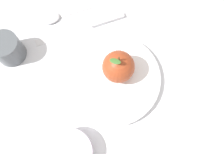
% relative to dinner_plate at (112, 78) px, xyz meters
% --- Properties ---
extents(ground_plane, '(2.40, 2.40, 0.00)m').
position_rel_dinner_plate_xyz_m(ground_plane, '(0.01, -0.01, -0.01)').
color(ground_plane, silver).
extents(dinner_plate, '(0.23, 0.23, 0.02)m').
position_rel_dinner_plate_xyz_m(dinner_plate, '(0.00, 0.00, 0.00)').
color(dinner_plate, white).
rests_on(dinner_plate, ground_plane).
extents(apple, '(0.07, 0.07, 0.09)m').
position_rel_dinner_plate_xyz_m(apple, '(-0.02, -0.00, 0.04)').
color(apple, '#9E3D1E').
rests_on(apple, dinner_plate).
extents(side_bowl, '(0.10, 0.10, 0.04)m').
position_rel_dinner_plate_xyz_m(side_bowl, '(0.18, 0.07, 0.01)').
color(side_bowl, silver).
rests_on(side_bowl, ground_plane).
extents(cup, '(0.07, 0.07, 0.06)m').
position_rel_dinner_plate_xyz_m(cup, '(0.15, -0.21, 0.03)').
color(cup, '#4C5156').
rests_on(cup, ground_plane).
extents(knife, '(0.23, 0.09, 0.01)m').
position_rel_dinner_plate_xyz_m(knife, '(-0.04, -0.15, -0.01)').
color(knife, silver).
rests_on(knife, ground_plane).
extents(spoon, '(0.16, 0.07, 0.01)m').
position_rel_dinner_plate_xyz_m(spoon, '(0.00, -0.23, -0.00)').
color(spoon, silver).
rests_on(spoon, ground_plane).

